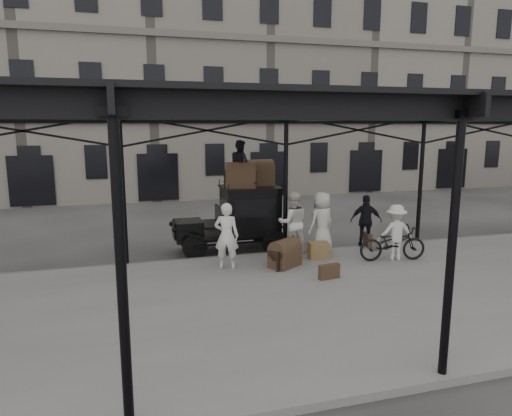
{
  "coord_description": "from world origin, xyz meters",
  "views": [
    {
      "loc": [
        -4.87,
        -11.64,
        4.18
      ],
      "look_at": [
        -1.1,
        1.6,
        1.7
      ],
      "focal_mm": 32.0,
      "sensor_mm": 36.0,
      "label": 1
    }
  ],
  "objects_px": {
    "porter_left": "(227,236)",
    "porter_official": "(366,221)",
    "taxi": "(241,215)",
    "steamer_trunk_roof_near": "(240,177)",
    "bicycle": "(393,243)",
    "steamer_trunk_platform": "(285,255)"
  },
  "relations": [
    {
      "from": "taxi",
      "to": "steamer_trunk_roof_near",
      "type": "relative_size",
      "value": 3.81
    },
    {
      "from": "taxi",
      "to": "bicycle",
      "type": "relative_size",
      "value": 1.79
    },
    {
      "from": "bicycle",
      "to": "steamer_trunk_platform",
      "type": "xyz_separation_m",
      "value": [
        -3.34,
        0.32,
        -0.19
      ]
    },
    {
      "from": "taxi",
      "to": "steamer_trunk_platform",
      "type": "relative_size",
      "value": 3.92
    },
    {
      "from": "taxi",
      "to": "porter_left",
      "type": "relative_size",
      "value": 1.91
    },
    {
      "from": "porter_left",
      "to": "steamer_trunk_roof_near",
      "type": "height_order",
      "value": "steamer_trunk_roof_near"
    },
    {
      "from": "taxi",
      "to": "porter_official",
      "type": "xyz_separation_m",
      "value": [
        4.04,
        -1.24,
        -0.17
      ]
    },
    {
      "from": "porter_left",
      "to": "steamer_trunk_platform",
      "type": "bearing_deg",
      "value": -168.8
    },
    {
      "from": "porter_left",
      "to": "porter_official",
      "type": "distance_m",
      "value": 5.16
    },
    {
      "from": "taxi",
      "to": "bicycle",
      "type": "xyz_separation_m",
      "value": [
        4.0,
        -2.94,
        -0.52
      ]
    },
    {
      "from": "taxi",
      "to": "steamer_trunk_roof_near",
      "type": "bearing_deg",
      "value": -108.07
    },
    {
      "from": "taxi",
      "to": "steamer_trunk_platform",
      "type": "height_order",
      "value": "taxi"
    },
    {
      "from": "taxi",
      "to": "porter_left",
      "type": "bearing_deg",
      "value": -113.33
    },
    {
      "from": "taxi",
      "to": "porter_official",
      "type": "bearing_deg",
      "value": -17.0
    },
    {
      "from": "taxi",
      "to": "steamer_trunk_platform",
      "type": "xyz_separation_m",
      "value": [
        0.66,
        -2.62,
        -0.71
      ]
    },
    {
      "from": "taxi",
      "to": "steamer_trunk_roof_near",
      "type": "xyz_separation_m",
      "value": [
        -0.08,
        -0.25,
        1.33
      ]
    },
    {
      "from": "taxi",
      "to": "steamer_trunk_roof_near",
      "type": "distance_m",
      "value": 1.35
    },
    {
      "from": "bicycle",
      "to": "steamer_trunk_platform",
      "type": "height_order",
      "value": "bicycle"
    },
    {
      "from": "porter_left",
      "to": "porter_official",
      "type": "height_order",
      "value": "porter_left"
    },
    {
      "from": "porter_left",
      "to": "steamer_trunk_roof_near",
      "type": "distance_m",
      "value": 2.68
    },
    {
      "from": "porter_official",
      "to": "bicycle",
      "type": "distance_m",
      "value": 1.74
    },
    {
      "from": "bicycle",
      "to": "steamer_trunk_roof_near",
      "type": "height_order",
      "value": "steamer_trunk_roof_near"
    }
  ]
}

